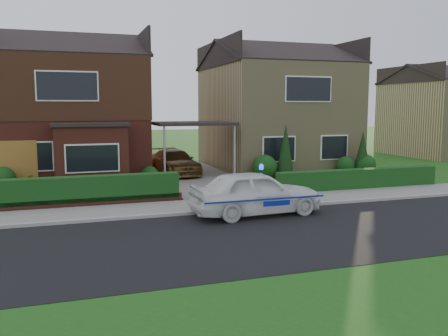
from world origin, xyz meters
name	(u,v)px	position (x,y,z in m)	size (l,w,h in m)	color
ground	(292,233)	(0.00, 0.00, 0.00)	(120.00, 120.00, 0.00)	#164612
road	(292,233)	(0.00, 0.00, 0.00)	(60.00, 6.00, 0.02)	black
kerb	(252,209)	(0.00, 3.05, 0.06)	(60.00, 0.16, 0.12)	#9E9993
sidewalk	(241,203)	(0.00, 4.10, 0.05)	(60.00, 2.00, 0.10)	slate
grass_verge	(416,302)	(0.00, -5.00, 0.00)	(60.00, 4.00, 0.01)	#164612
driveway	(193,176)	(0.00, 11.00, 0.06)	(3.80, 12.00, 0.12)	#666059
house_left	(68,101)	(-5.78, 13.90, 3.81)	(7.50, 9.53, 7.25)	brown
house_right	(275,104)	(5.80, 13.99, 3.66)	(7.50, 8.06, 7.25)	tan
carport_link	(193,124)	(0.00, 10.95, 2.66)	(3.80, 3.00, 2.77)	black
garage_door	(10,166)	(-8.25, 9.96, 1.05)	(2.20, 0.10, 2.10)	brown
dwarf_wall	(73,204)	(-5.80, 5.30, 0.18)	(7.70, 0.25, 0.36)	brown
hedge_left	(73,208)	(-5.80, 5.45, 0.00)	(7.50, 0.55, 0.90)	#123914
hedge_right	(359,190)	(5.80, 5.35, 0.00)	(7.50, 0.55, 0.80)	#123914
shrub_left_far	(3,179)	(-8.50, 9.50, 0.54)	(1.08, 1.08, 1.08)	#123914
shrub_left_mid	(114,172)	(-4.00, 9.30, 0.66)	(1.32, 1.32, 1.32)	#123914
shrub_left_near	(150,175)	(-2.40, 9.60, 0.42)	(0.84, 0.84, 0.84)	#123914
shrub_right_near	(265,167)	(3.20, 9.40, 0.60)	(1.20, 1.20, 1.20)	#123914
shrub_right_mid	(345,165)	(7.80, 9.50, 0.48)	(0.96, 0.96, 0.96)	#123914
shrub_right_far	(365,164)	(8.80, 9.20, 0.54)	(1.08, 1.08, 1.08)	#123914
conifer_a	(285,152)	(4.20, 9.20, 1.30)	(0.90, 0.90, 2.60)	black
conifer_b	(362,154)	(8.60, 9.20, 1.10)	(0.90, 0.90, 2.20)	black
neighbour_right	(443,119)	(20.00, 16.00, 2.60)	(6.50, 7.00, 5.20)	tan
police_car	(255,193)	(-0.14, 2.40, 0.73)	(3.96, 4.41, 1.63)	white
driveway_car	(175,162)	(-0.77, 11.69, 0.73)	(1.71, 4.21, 1.22)	brown
potted_plant_a	(37,195)	(-7.01, 6.00, 0.42)	(0.45, 0.30, 0.85)	gray
potted_plant_b	(28,184)	(-7.48, 8.88, 0.38)	(0.42, 0.34, 0.76)	gray
potted_plant_c	(119,180)	(-3.83, 9.00, 0.35)	(0.39, 0.39, 0.70)	gray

